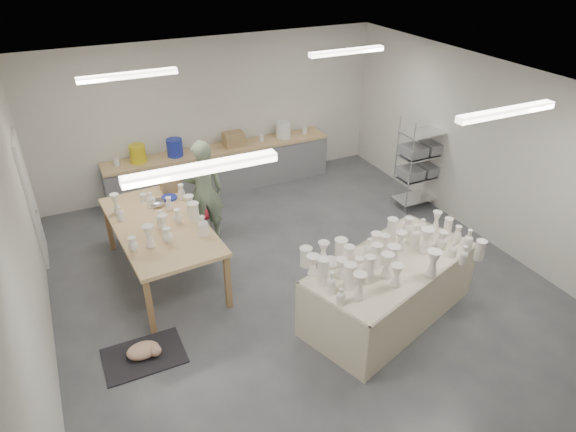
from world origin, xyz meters
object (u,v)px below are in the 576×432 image
red_stool (202,216)px  work_table (162,221)px  drying_table (389,286)px  potter (204,191)px

red_stool → work_table: bearing=-131.3°
drying_table → red_stool: 3.70m
work_table → potter: (0.87, 0.72, -0.02)m
work_table → drying_table: bearing=-46.4°
drying_table → work_table: 3.45m
red_stool → drying_table: bearing=-63.3°
work_table → red_stool: bearing=44.8°
potter → red_stool: 0.66m
potter → drying_table: bearing=124.9°
drying_table → potter: potter is taller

